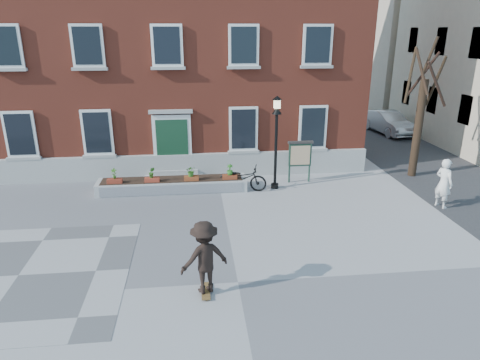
{
  "coord_description": "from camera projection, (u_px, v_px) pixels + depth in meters",
  "views": [
    {
      "loc": [
        -1.04,
        -9.87,
        6.42
      ],
      "look_at": [
        0.5,
        4.0,
        1.5
      ],
      "focal_mm": 32.0,
      "sensor_mm": 36.0,
      "label": 1
    }
  ],
  "objects": [
    {
      "name": "skateboarder",
      "position": [
        205.0,
        257.0,
        10.68
      ],
      "size": [
        1.42,
        1.09,
        2.01
      ],
      "color": "brown",
      "rests_on": "ground"
    },
    {
      "name": "bystander",
      "position": [
        444.0,
        183.0,
        16.08
      ],
      "size": [
        0.68,
        0.82,
        1.92
      ],
      "primitive_type": "imported",
      "rotation": [
        0.0,
        0.0,
        1.95
      ],
      "color": "white",
      "rests_on": "ground"
    },
    {
      "name": "ground",
      "position": [
        238.0,
        282.0,
        11.49
      ],
      "size": [
        100.0,
        100.0,
        0.0
      ],
      "primitive_type": "plane",
      "color": "gray",
      "rests_on": "ground"
    },
    {
      "name": "notice_board",
      "position": [
        300.0,
        155.0,
        18.65
      ],
      "size": [
        1.1,
        0.16,
        1.87
      ],
      "color": "#183024",
      "rests_on": "ground"
    },
    {
      "name": "checker_patch",
      "position": [
        18.0,
        275.0,
        11.8
      ],
      "size": [
        6.0,
        6.0,
        0.01
      ],
      "primitive_type": "cube",
      "color": "#515153",
      "rests_on": "ground"
    },
    {
      "name": "brick_building",
      "position": [
        171.0,
        32.0,
        22.29
      ],
      "size": [
        18.4,
        10.85,
        12.6
      ],
      "color": "#943A28",
      "rests_on": "ground"
    },
    {
      "name": "parked_car",
      "position": [
        388.0,
        122.0,
        27.79
      ],
      "size": [
        2.07,
        4.51,
        1.43
      ],
      "primitive_type": "imported",
      "rotation": [
        0.0,
        0.0,
        0.13
      ],
      "color": "silver",
      "rests_on": "ground"
    },
    {
      "name": "side_street",
      "position": [
        466.0,
        20.0,
        29.58
      ],
      "size": [
        15.2,
        36.0,
        14.5
      ],
      "color": "#363638",
      "rests_on": "ground"
    },
    {
      "name": "bare_tree",
      "position": [
        420.0,
        116.0,
        19.01
      ],
      "size": [
        1.83,
        1.83,
        6.16
      ],
      "color": "#312215",
      "rests_on": "ground"
    },
    {
      "name": "lamp_post",
      "position": [
        276.0,
        130.0,
        17.5
      ],
      "size": [
        0.4,
        0.4,
        3.93
      ],
      "color": "black",
      "rests_on": "ground"
    },
    {
      "name": "planter_assembly",
      "position": [
        173.0,
        184.0,
        17.91
      ],
      "size": [
        6.2,
        1.12,
        1.15
      ],
      "color": "#B7B7B3",
      "rests_on": "ground"
    },
    {
      "name": "bicycle",
      "position": [
        242.0,
        178.0,
        17.92
      ],
      "size": [
        2.17,
        1.24,
        1.08
      ],
      "primitive_type": "imported",
      "rotation": [
        0.0,
        0.0,
        1.3
      ],
      "color": "black",
      "rests_on": "ground"
    }
  ]
}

